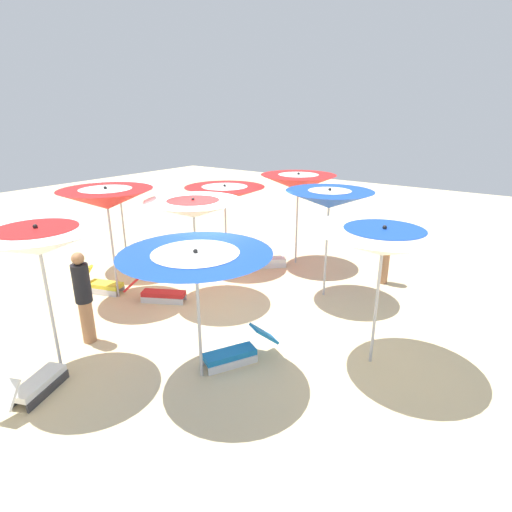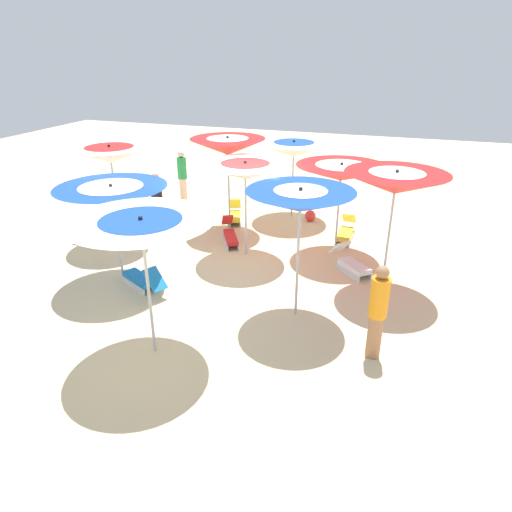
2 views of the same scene
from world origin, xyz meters
TOP-DOWN VIEW (x-y plane):
  - ground at (0.00, 0.00)m, footprint 36.45×36.45m
  - beach_umbrella_0 at (3.53, -0.38)m, footprint 2.18×2.18m
  - beach_umbrella_1 at (2.02, 1.04)m, footprint 1.99×1.99m
  - beach_umbrella_2 at (0.25, 3.45)m, footprint 2.00×2.00m
  - beach_umbrella_3 at (1.32, -2.07)m, footprint 2.14×2.14m
  - beach_umbrella_4 at (0.47, 0.00)m, footprint 2.10×2.10m
  - beach_umbrella_5 at (-1.64, 2.15)m, footprint 2.29×2.29m
  - beach_umbrella_6 at (-0.18, -3.35)m, footprint 2.02×2.02m
  - beach_umbrella_7 at (-1.84, -1.84)m, footprint 1.91×1.91m
  - beach_umbrella_8 at (-3.73, 0.15)m, footprint 2.24×2.24m
  - lounger_0 at (0.32, -2.60)m, footprint 1.11×1.10m
  - lounger_1 at (-1.87, 1.52)m, footprint 0.92×1.33m
  - lounger_2 at (2.56, 1.10)m, footprint 1.15×0.70m
  - lounger_3 at (2.24, -2.19)m, footprint 1.35×0.38m
  - lounger_4 at (0.04, 4.00)m, footprint 0.75×1.21m
  - lounger_5 at (1.06, 0.65)m, footprint 1.36×0.93m
  - beachgoer_0 at (0.80, 2.59)m, footprint 0.30×0.30m
  - beachgoer_2 at (-2.71, -3.37)m, footprint 0.30×0.30m
  - beach_ball at (3.32, -1.00)m, footprint 0.32×0.32m

SIDE VIEW (x-z plane):
  - ground at x=0.00m, z-range -0.04..0.00m
  - beach_ball at x=3.32m, z-range 0.00..0.32m
  - lounger_4 at x=0.04m, z-range -0.10..0.50m
  - lounger_5 at x=1.06m, z-range -0.11..0.51m
  - lounger_2 at x=2.56m, z-range -0.10..0.50m
  - lounger_3 at x=2.24m, z-range -0.09..0.50m
  - lounger_1 at x=-1.87m, z-range -0.09..0.51m
  - lounger_0 at x=0.32m, z-range -0.10..0.52m
  - beachgoer_2 at x=-2.71m, z-range 0.04..1.70m
  - beachgoer_0 at x=0.80m, z-range 0.05..1.81m
  - beach_umbrella_5 at x=-1.64m, z-range 0.87..3.05m
  - beach_umbrella_0 at x=3.53m, z-range 0.88..3.18m
  - beach_umbrella_3 at x=1.32m, z-range 0.90..3.17m
  - beach_umbrella_4 at x=0.47m, z-range 0.93..3.28m
  - beach_umbrella_8 at x=-3.73m, z-range 0.95..3.38m
  - beach_umbrella_7 at x=-1.84m, z-range 1.02..3.55m
  - beach_umbrella_2 at x=0.25m, z-range 1.02..3.56m
  - beach_umbrella_6 at x=-0.18m, z-range 1.02..3.58m
  - beach_umbrella_1 at x=2.02m, z-range 1.02..3.60m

